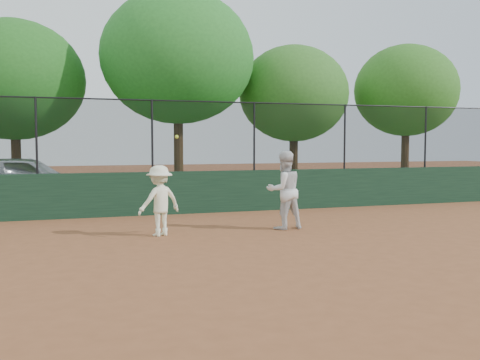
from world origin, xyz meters
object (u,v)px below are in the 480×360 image
object	(u,v)px
tree_2	(178,58)
tree_4	(406,91)
player_main	(159,201)
tree_3	(294,94)
tree_1	(14,80)
player_second	(284,190)
parked_car	(23,181)

from	to	relation	value
tree_2	tree_4	xyz separation A→B (m)	(10.31, 0.12, -0.93)
player_main	tree_3	distance (m)	12.26
tree_2	tree_3	xyz separation A→B (m)	(5.04, 0.48, -1.18)
tree_1	tree_3	bearing A→B (deg)	-3.72
tree_2	player_second	bearing A→B (deg)	-85.78
parked_car	tree_1	distance (m)	5.10
tree_3	tree_4	world-z (taller)	tree_4
parked_car	player_main	size ratio (longest dim) A/B	2.24
player_second	player_main	world-z (taller)	player_main
tree_2	tree_4	bearing A→B (deg)	0.67
tree_1	tree_4	world-z (taller)	tree_1
player_second	tree_3	world-z (taller)	tree_3
player_main	tree_2	xyz separation A→B (m)	(2.26, 8.80, 4.48)
tree_1	player_main	bearing A→B (deg)	-70.15
tree_3	tree_4	xyz separation A→B (m)	(5.27, -0.36, 0.26)
tree_2	tree_3	distance (m)	5.20
tree_1	tree_4	bearing A→B (deg)	-3.79
tree_1	tree_4	xyz separation A→B (m)	(16.18, -1.07, 0.00)
player_main	tree_3	bearing A→B (deg)	51.83
player_main	tree_2	size ratio (longest dim) A/B	0.28
player_main	tree_4	xyz separation A→B (m)	(12.57, 8.92, 3.55)
player_main	tree_2	distance (m)	10.13
parked_car	tree_4	distance (m)	16.31
player_second	player_main	bearing A→B (deg)	-6.49
parked_car	player_second	bearing A→B (deg)	-129.69
parked_car	player_second	distance (m)	8.74
tree_3	parked_car	bearing A→B (deg)	-164.01
parked_car	tree_3	world-z (taller)	tree_3
tree_2	tree_3	bearing A→B (deg)	5.47
tree_1	tree_2	distance (m)	6.06
player_second	tree_4	size ratio (longest dim) A/B	0.29
parked_car	tree_3	distance (m)	11.33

